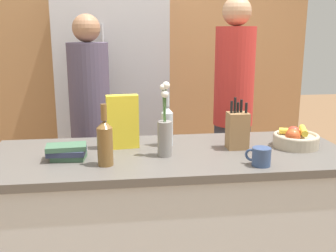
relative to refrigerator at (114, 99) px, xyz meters
name	(u,v)px	position (x,y,z in m)	size (l,w,h in m)	color
kitchen_island	(170,230)	(0.29, -1.41, -0.49)	(1.86, 0.71, 0.89)	silver
back_wall_wood	(145,53)	(0.29, 0.36, 0.36)	(3.06, 0.12, 2.60)	#AD7A4C
refrigerator	(114,99)	(0.00, 0.00, 0.00)	(0.88, 0.62, 1.88)	#B7B7BC
fruit_bowl	(295,139)	(0.98, -1.40, -0.01)	(0.24, 0.24, 0.11)	tan
knife_block	(237,130)	(0.66, -1.38, 0.05)	(0.11, 0.09, 0.28)	olive
flower_vase	(165,132)	(0.26, -1.46, 0.07)	(0.07, 0.07, 0.38)	gray
cereal_box	(123,122)	(0.06, -1.29, 0.09)	(0.17, 0.08, 0.29)	yellow
coffee_mug	(261,157)	(0.69, -1.66, -0.01)	(0.11, 0.09, 0.09)	#334770
book_stack	(67,152)	(-0.22, -1.45, -0.01)	(0.20, 0.14, 0.08)	#3D6047
bottle_oil	(105,142)	(-0.03, -1.56, 0.06)	(0.07, 0.07, 0.29)	brown
bottle_vinegar	(167,125)	(0.29, -1.28, 0.06)	(0.07, 0.07, 0.30)	#B2BCC1
person_at_sink	(90,116)	(-0.16, -0.60, -0.02)	(0.28, 0.28, 1.61)	#383842
person_in_blue	(233,103)	(0.86, -0.61, 0.06)	(0.28, 0.28, 1.73)	#383842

